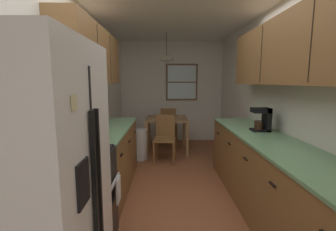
{
  "coord_description": "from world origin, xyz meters",
  "views": [
    {
      "loc": [
        -0.2,
        -2.43,
        1.53
      ],
      "look_at": [
        -0.13,
        1.25,
        1.0
      ],
      "focal_mm": 24.9,
      "sensor_mm": 36.0,
      "label": 1
    }
  ],
  "objects_px": {
    "dining_chair_far": "(169,124)",
    "storage_canister": "(94,130)",
    "microwave_over_range": "(54,66)",
    "trash_bin": "(139,144)",
    "dining_chair_near": "(165,136)",
    "refrigerator": "(31,200)",
    "table_serving_bowl": "(163,117)",
    "coffee_maker": "(263,119)",
    "dining_table": "(167,123)",
    "stove_range": "(76,201)"
  },
  "relations": [
    {
      "from": "dining_chair_far",
      "to": "storage_canister",
      "type": "bearing_deg",
      "value": -106.86
    },
    {
      "from": "microwave_over_range",
      "to": "trash_bin",
      "type": "bearing_deg",
      "value": 80.87
    },
    {
      "from": "dining_chair_near",
      "to": "dining_chair_far",
      "type": "xyz_separation_m",
      "value": [
        0.1,
        1.29,
        0.0
      ]
    },
    {
      "from": "dining_chair_near",
      "to": "dining_chair_far",
      "type": "bearing_deg",
      "value": 85.52
    },
    {
      "from": "dining_chair_far",
      "to": "microwave_over_range",
      "type": "bearing_deg",
      "value": -105.58
    },
    {
      "from": "microwave_over_range",
      "to": "storage_canister",
      "type": "bearing_deg",
      "value": 80.61
    },
    {
      "from": "microwave_over_range",
      "to": "dining_chair_near",
      "type": "relative_size",
      "value": 0.7
    },
    {
      "from": "refrigerator",
      "to": "dining_chair_far",
      "type": "height_order",
      "value": "refrigerator"
    },
    {
      "from": "table_serving_bowl",
      "to": "coffee_maker",
      "type": "bearing_deg",
      "value": -57.88
    },
    {
      "from": "refrigerator",
      "to": "dining_chair_far",
      "type": "xyz_separation_m",
      "value": [
        0.87,
        4.43,
        -0.38
      ]
    },
    {
      "from": "refrigerator",
      "to": "dining_chair_far",
      "type": "relative_size",
      "value": 1.95
    },
    {
      "from": "refrigerator",
      "to": "storage_canister",
      "type": "distance_m",
      "value": 1.39
    },
    {
      "from": "storage_canister",
      "to": "coffee_maker",
      "type": "distance_m",
      "value": 2.11
    },
    {
      "from": "dining_table",
      "to": "storage_canister",
      "type": "relative_size",
      "value": 5.13
    },
    {
      "from": "refrigerator",
      "to": "stove_range",
      "type": "distance_m",
      "value": 0.84
    },
    {
      "from": "refrigerator",
      "to": "table_serving_bowl",
      "type": "relative_size",
      "value": 8.72
    },
    {
      "from": "dining_chair_far",
      "to": "trash_bin",
      "type": "xyz_separation_m",
      "value": [
        -0.62,
        -1.15,
        -0.2
      ]
    },
    {
      "from": "microwave_over_range",
      "to": "storage_canister",
      "type": "relative_size",
      "value": 3.65
    },
    {
      "from": "refrigerator",
      "to": "dining_table",
      "type": "xyz_separation_m",
      "value": [
        0.81,
        3.78,
        -0.24
      ]
    },
    {
      "from": "trash_bin",
      "to": "table_serving_bowl",
      "type": "relative_size",
      "value": 3.0
    },
    {
      "from": "stove_range",
      "to": "coffee_maker",
      "type": "xyz_separation_m",
      "value": [
        2.08,
        0.98,
        0.59
      ]
    },
    {
      "from": "refrigerator",
      "to": "dining_chair_near",
      "type": "distance_m",
      "value": 3.25
    },
    {
      "from": "dining_table",
      "to": "dining_chair_far",
      "type": "bearing_deg",
      "value": 84.9
    },
    {
      "from": "trash_bin",
      "to": "storage_canister",
      "type": "xyz_separation_m",
      "value": [
        -0.3,
        -1.89,
        0.68
      ]
    },
    {
      "from": "microwave_over_range",
      "to": "storage_canister",
      "type": "xyz_separation_m",
      "value": [
        0.11,
        0.65,
        -0.68
      ]
    },
    {
      "from": "trash_bin",
      "to": "dining_chair_far",
      "type": "bearing_deg",
      "value": 61.67
    },
    {
      "from": "dining_table",
      "to": "dining_chair_far",
      "type": "height_order",
      "value": "dining_chair_far"
    },
    {
      "from": "storage_canister",
      "to": "microwave_over_range",
      "type": "bearing_deg",
      "value": -99.39
    },
    {
      "from": "dining_chair_far",
      "to": "trash_bin",
      "type": "distance_m",
      "value": 1.32
    },
    {
      "from": "refrigerator",
      "to": "trash_bin",
      "type": "distance_m",
      "value": 3.33
    },
    {
      "from": "trash_bin",
      "to": "storage_canister",
      "type": "height_order",
      "value": "storage_canister"
    },
    {
      "from": "dining_chair_far",
      "to": "storage_canister",
      "type": "height_order",
      "value": "storage_canister"
    },
    {
      "from": "storage_canister",
      "to": "table_serving_bowl",
      "type": "distance_m",
      "value": 2.53
    },
    {
      "from": "microwave_over_range",
      "to": "trash_bin",
      "type": "xyz_separation_m",
      "value": [
        0.41,
        2.54,
        -1.36
      ]
    },
    {
      "from": "refrigerator",
      "to": "microwave_over_range",
      "type": "height_order",
      "value": "microwave_over_range"
    },
    {
      "from": "microwave_over_range",
      "to": "coffee_maker",
      "type": "bearing_deg",
      "value": 24.08
    },
    {
      "from": "dining_table",
      "to": "dining_chair_far",
      "type": "xyz_separation_m",
      "value": [
        0.06,
        0.64,
        -0.14
      ]
    },
    {
      "from": "dining_chair_far",
      "to": "coffee_maker",
      "type": "relative_size",
      "value": 2.99
    },
    {
      "from": "refrigerator",
      "to": "storage_canister",
      "type": "height_order",
      "value": "refrigerator"
    },
    {
      "from": "trash_bin",
      "to": "storage_canister",
      "type": "distance_m",
      "value": 2.03
    },
    {
      "from": "refrigerator",
      "to": "dining_chair_far",
      "type": "distance_m",
      "value": 4.52
    },
    {
      "from": "stove_range",
      "to": "dining_chair_near",
      "type": "distance_m",
      "value": 2.54
    },
    {
      "from": "stove_range",
      "to": "coffee_maker",
      "type": "bearing_deg",
      "value": 25.23
    },
    {
      "from": "stove_range",
      "to": "dining_table",
      "type": "distance_m",
      "value": 3.17
    },
    {
      "from": "stove_range",
      "to": "microwave_over_range",
      "type": "height_order",
      "value": "microwave_over_range"
    },
    {
      "from": "dining_chair_near",
      "to": "stove_range",
      "type": "bearing_deg",
      "value": -108.72
    },
    {
      "from": "dining_chair_near",
      "to": "dining_chair_far",
      "type": "distance_m",
      "value": 1.29
    },
    {
      "from": "dining_chair_near",
      "to": "storage_canister",
      "type": "bearing_deg",
      "value": -115.09
    },
    {
      "from": "stove_range",
      "to": "refrigerator",
      "type": "bearing_deg",
      "value": -86.17
    },
    {
      "from": "refrigerator",
      "to": "table_serving_bowl",
      "type": "xyz_separation_m",
      "value": [
        0.73,
        3.78,
        -0.1
      ]
    }
  ]
}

